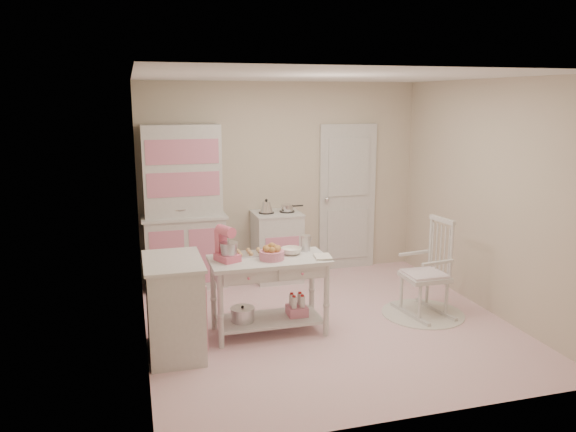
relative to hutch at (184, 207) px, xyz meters
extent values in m
plane|color=pink|center=(1.34, -1.66, -1.04)|extent=(3.80, 3.80, 0.00)
cube|color=white|center=(1.34, -1.66, 1.56)|extent=(3.80, 3.80, 0.04)
cube|color=beige|center=(1.34, 0.24, 0.26)|extent=(3.80, 0.04, 2.60)
cube|color=beige|center=(1.34, -3.56, 0.26)|extent=(3.80, 0.04, 2.60)
cube|color=beige|center=(-0.56, -1.66, 0.26)|extent=(0.04, 3.80, 2.60)
cube|color=beige|center=(3.24, -1.66, 0.26)|extent=(0.04, 3.80, 2.60)
cube|color=silver|center=(2.29, 0.21, -0.02)|extent=(0.82, 0.05, 2.04)
cube|color=silver|center=(0.00, 0.00, 0.00)|extent=(1.06, 0.50, 2.08)
cube|color=silver|center=(1.20, -0.05, -0.58)|extent=(0.62, 0.57, 0.92)
cube|color=silver|center=(-0.29, -1.92, -0.58)|extent=(0.54, 0.84, 0.92)
cylinder|color=white|center=(2.47, -1.70, -1.03)|extent=(0.92, 0.92, 0.01)
cube|color=silver|center=(2.47, -1.70, -0.49)|extent=(0.58, 0.78, 1.10)
cube|color=silver|center=(0.68, -1.71, -0.64)|extent=(1.20, 0.60, 0.80)
cube|color=#E96281|center=(0.26, -1.69, -0.07)|extent=(0.30, 0.34, 0.34)
cube|color=silver|center=(0.53, -1.53, -0.23)|extent=(0.34, 0.24, 0.02)
cylinder|color=pink|center=(0.70, -1.76, -0.19)|extent=(0.25, 0.25, 0.09)
imported|color=white|center=(0.94, -1.63, -0.21)|extent=(0.22, 0.22, 0.07)
cylinder|color=silver|center=(1.12, -1.55, -0.16)|extent=(0.10, 0.10, 0.17)
imported|color=white|center=(1.13, -1.83, -0.23)|extent=(0.19, 0.24, 0.02)
camera|label=1|loc=(-0.61, -7.03, 1.36)|focal=35.00mm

